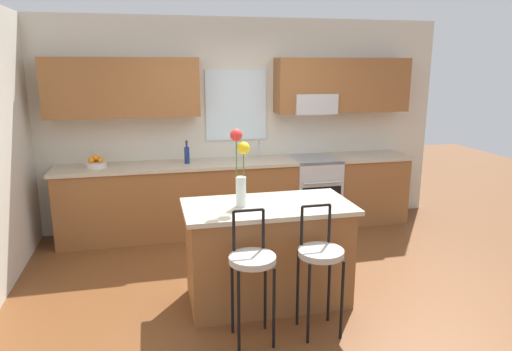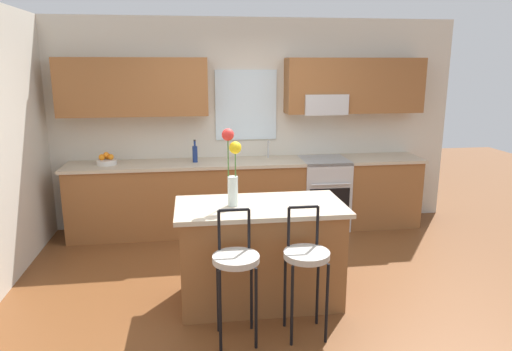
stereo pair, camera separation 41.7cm
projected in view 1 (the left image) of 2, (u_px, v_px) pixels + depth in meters
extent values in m
plane|color=brown|center=(275.00, 288.00, 4.54)|extent=(14.00, 14.00, 0.00)
cube|color=beige|center=(235.00, 124.00, 6.17)|extent=(5.60, 0.12, 2.70)
cube|color=brown|center=(123.00, 88.00, 5.53)|extent=(1.80, 0.34, 0.70)
cube|color=brown|center=(342.00, 85.00, 6.15)|extent=(1.80, 0.34, 0.70)
cube|color=silver|center=(236.00, 105.00, 6.05)|extent=(0.80, 0.03, 0.90)
cube|color=#B7BABC|center=(313.00, 103.00, 6.08)|extent=(0.56, 0.36, 0.26)
cube|color=brown|center=(241.00, 197.00, 6.05)|extent=(4.50, 0.60, 0.88)
cube|color=#BCAD93|center=(241.00, 162.00, 5.94)|extent=(4.56, 0.64, 0.04)
cube|color=#B7BABC|center=(262.00, 165.00, 6.01)|extent=(0.54, 0.38, 0.11)
cylinder|color=#B7BABC|center=(259.00, 149.00, 6.12)|extent=(0.02, 0.02, 0.22)
cylinder|color=#B7BABC|center=(260.00, 142.00, 6.04)|extent=(0.02, 0.12, 0.02)
cube|color=#B7BABC|center=(314.00, 191.00, 6.24)|extent=(0.60, 0.60, 0.92)
cube|color=black|center=(321.00, 202.00, 5.97)|extent=(0.52, 0.02, 0.40)
cylinder|color=#B7BABC|center=(323.00, 183.00, 5.88)|extent=(0.50, 0.02, 0.02)
cube|color=brown|center=(268.00, 255.00, 4.21)|extent=(1.41, 0.69, 0.88)
cube|color=#BCAD93|center=(268.00, 206.00, 4.10)|extent=(1.49, 0.77, 0.04)
cylinder|color=black|center=(239.00, 313.00, 3.45)|extent=(0.02, 0.02, 0.66)
cylinder|color=black|center=(274.00, 308.00, 3.50)|extent=(0.02, 0.02, 0.66)
cylinder|color=black|center=(232.00, 295.00, 3.70)|extent=(0.02, 0.02, 0.66)
cylinder|color=black|center=(265.00, 292.00, 3.76)|extent=(0.02, 0.02, 0.66)
cylinder|color=#B2ADA3|center=(252.00, 259.00, 3.52)|extent=(0.36, 0.36, 0.05)
cylinder|color=black|center=(234.00, 231.00, 3.58)|extent=(0.02, 0.02, 0.32)
cylinder|color=black|center=(263.00, 229.00, 3.63)|extent=(0.02, 0.02, 0.32)
cylinder|color=black|center=(249.00, 210.00, 3.57)|extent=(0.23, 0.02, 0.02)
cylinder|color=black|center=(309.00, 304.00, 3.57)|extent=(0.02, 0.02, 0.66)
cylinder|color=black|center=(342.00, 300.00, 3.63)|extent=(0.02, 0.02, 0.66)
cylinder|color=black|center=(298.00, 288.00, 3.82)|extent=(0.02, 0.02, 0.66)
cylinder|color=black|center=(329.00, 285.00, 3.88)|extent=(0.02, 0.02, 0.66)
cylinder|color=#B2ADA3|center=(321.00, 253.00, 3.64)|extent=(0.36, 0.36, 0.05)
cylinder|color=black|center=(302.00, 226.00, 3.70)|extent=(0.02, 0.02, 0.32)
cylinder|color=black|center=(329.00, 224.00, 3.75)|extent=(0.02, 0.02, 0.32)
cylinder|color=black|center=(316.00, 206.00, 3.69)|extent=(0.23, 0.02, 0.02)
cylinder|color=silver|center=(241.00, 192.00, 4.02)|extent=(0.09, 0.09, 0.26)
cylinder|color=#3D722D|center=(244.00, 173.00, 3.98)|extent=(0.01, 0.01, 0.43)
sphere|color=yellow|center=(244.00, 148.00, 3.93)|extent=(0.11, 0.11, 0.11)
cylinder|color=#3D722D|center=(237.00, 167.00, 3.96)|extent=(0.01, 0.01, 0.55)
sphere|color=red|center=(236.00, 135.00, 3.90)|extent=(0.10, 0.10, 0.10)
cylinder|color=silver|center=(96.00, 165.00, 5.54)|extent=(0.24, 0.24, 0.06)
sphere|color=orange|center=(101.00, 160.00, 5.54)|extent=(0.07, 0.07, 0.07)
sphere|color=orange|center=(96.00, 159.00, 5.58)|extent=(0.08, 0.08, 0.08)
sphere|color=orange|center=(91.00, 160.00, 5.51)|extent=(0.08, 0.08, 0.08)
sphere|color=orange|center=(96.00, 157.00, 5.52)|extent=(0.07, 0.07, 0.07)
cylinder|color=navy|center=(187.00, 155.00, 5.76)|extent=(0.06, 0.06, 0.20)
cylinder|color=navy|center=(187.00, 145.00, 5.73)|extent=(0.03, 0.03, 0.07)
cylinder|color=black|center=(186.00, 141.00, 5.72)|extent=(0.03, 0.03, 0.02)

